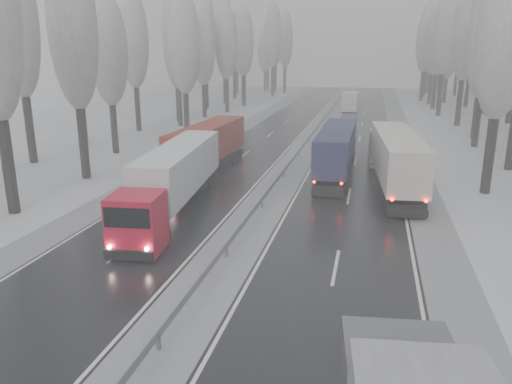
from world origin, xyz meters
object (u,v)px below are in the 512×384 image
at_px(truck_blue_box, 337,147).
at_px(truck_cream_box, 395,156).
at_px(truck_red_red, 203,148).
at_px(truck_red_white, 175,176).
at_px(box_truck_distant, 350,101).

bearing_deg(truck_blue_box, truck_cream_box, -37.29).
relative_size(truck_blue_box, truck_red_red, 0.98).
height_order(truck_cream_box, truck_red_white, truck_cream_box).
relative_size(truck_blue_box, truck_red_white, 0.98).
height_order(box_truck_distant, truck_red_red, truck_red_red).
height_order(truck_blue_box, truck_red_white, truck_red_white).
bearing_deg(truck_red_red, truck_cream_box, 0.80).
distance_m(truck_blue_box, truck_cream_box, 5.42).
xyz_separation_m(box_truck_distant, truck_red_white, (-7.80, -57.67, 0.75)).
xyz_separation_m(truck_cream_box, truck_red_white, (-13.25, -8.73, -0.10)).
bearing_deg(truck_blue_box, truck_red_red, -163.80).
relative_size(box_truck_distant, truck_red_red, 0.53).
height_order(truck_cream_box, box_truck_distant, truck_cream_box).
bearing_deg(truck_red_red, truck_red_white, -79.43).
distance_m(truck_cream_box, truck_red_red, 14.60).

